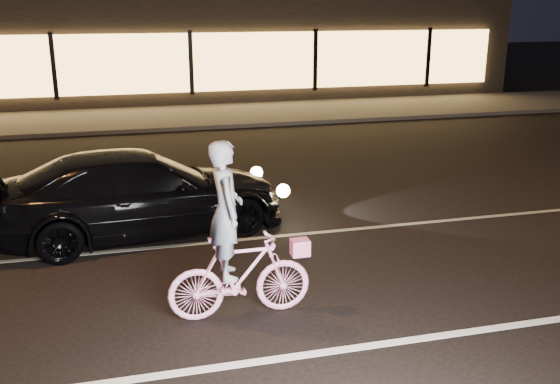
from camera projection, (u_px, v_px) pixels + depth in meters
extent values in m
plane|color=black|center=(327.00, 288.00, 8.26)|extent=(90.00, 90.00, 0.00)
cube|color=silver|center=(371.00, 346.00, 6.87)|extent=(60.00, 0.12, 0.01)
cube|color=gray|center=(288.00, 235.00, 10.11)|extent=(60.00, 0.10, 0.01)
cube|color=#383533|center=(199.00, 116.00, 20.27)|extent=(30.00, 4.00, 0.12)
cube|color=black|center=(178.00, 43.00, 25.26)|extent=(25.00, 8.00, 4.00)
cube|color=#FCB758|center=(191.00, 63.00, 21.58)|extent=(23.00, 0.15, 2.00)
cube|color=black|center=(54.00, 66.00, 20.43)|extent=(0.15, 0.08, 2.20)
cube|color=black|center=(191.00, 63.00, 21.51)|extent=(0.15, 0.08, 2.20)
cube|color=black|center=(315.00, 60.00, 22.58)|extent=(0.15, 0.08, 2.20)
cube|color=black|center=(428.00, 57.00, 23.66)|extent=(0.15, 0.08, 2.20)
imported|color=#F93594|center=(240.00, 276.00, 7.39)|extent=(1.72, 0.49, 1.04)
imported|color=silver|center=(226.00, 210.00, 7.11)|extent=(0.39, 0.59, 1.63)
cube|color=#FD57A0|center=(300.00, 247.00, 7.48)|extent=(0.22, 0.18, 0.20)
imported|color=black|center=(141.00, 193.00, 10.05)|extent=(4.91, 2.58, 1.36)
sphere|color=#FFF2BF|center=(256.00, 173.00, 11.45)|extent=(0.23, 0.23, 0.23)
sphere|color=#FFF2BF|center=(283.00, 191.00, 10.35)|extent=(0.23, 0.23, 0.23)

